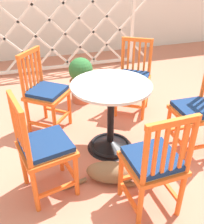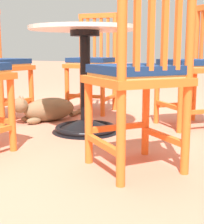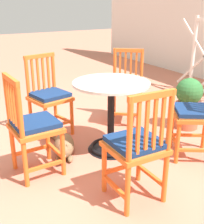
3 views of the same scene
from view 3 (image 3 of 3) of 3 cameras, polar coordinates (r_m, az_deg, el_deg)
ground_plane at (r=3.19m, az=-1.08°, el=-6.96°), size 24.00×24.00×0.00m
cafe_table at (r=3.05m, az=1.69°, el=-2.34°), size 0.76×0.76×0.73m
orange_chair_by_planter at (r=3.43m, az=-10.10°, el=2.85°), size 0.47×0.47×0.91m
orange_chair_tucked_in at (r=2.64m, az=-13.04°, el=-2.82°), size 0.42×0.42×0.91m
orange_chair_near_fence at (r=2.25m, az=6.64°, el=-6.68°), size 0.41×0.41×0.91m
orange_chair_at_corner at (r=3.01m, az=17.63°, el=-0.32°), size 0.55×0.55×0.91m
orange_chair_facing_out at (r=3.74m, az=4.72°, el=4.59°), size 0.56×0.56×0.91m
tabby_cat at (r=3.03m, az=-7.27°, el=-6.60°), size 0.73×0.36×0.23m
terracotta_planter at (r=3.73m, az=16.15°, el=1.86°), size 0.32×0.32×0.62m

